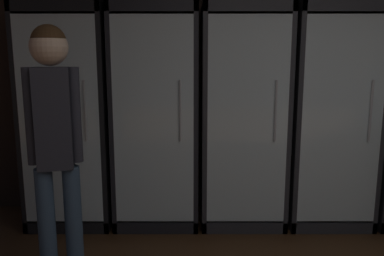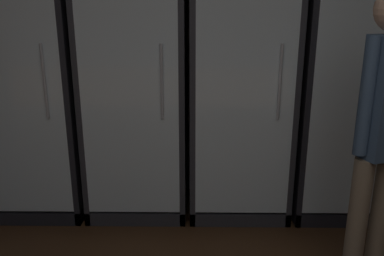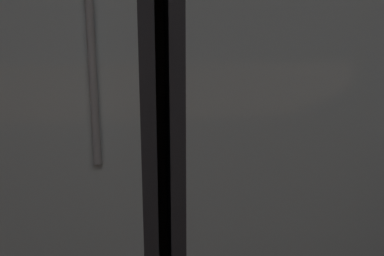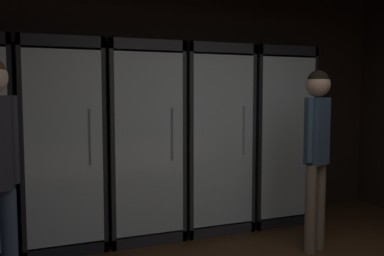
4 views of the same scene
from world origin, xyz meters
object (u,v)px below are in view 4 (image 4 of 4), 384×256
object	(u,v)px
cooler_right	(210,139)
cooler_far_right	(271,137)
shopper_near	(317,139)
cooler_left	(61,146)
cooler_center	(140,143)

from	to	relation	value
cooler_right	cooler_far_right	bearing A→B (deg)	-0.09
cooler_right	shopper_near	size ratio (longest dim) A/B	1.18
cooler_left	shopper_near	distance (m)	2.39
cooler_right	shopper_near	distance (m)	1.20
cooler_far_right	shopper_near	bearing A→B (deg)	-99.35
cooler_far_right	cooler_center	bearing A→B (deg)	179.97
cooler_right	shopper_near	world-z (taller)	cooler_right
cooler_far_right	shopper_near	xyz separation A→B (m)	(-0.17, -1.03, 0.09)
shopper_near	cooler_far_right	bearing A→B (deg)	80.65
cooler_left	cooler_center	bearing A→B (deg)	-0.02
cooler_center	cooler_right	distance (m)	0.77
cooler_far_right	shopper_near	distance (m)	1.05
cooler_right	cooler_far_right	distance (m)	0.77
cooler_left	cooler_center	distance (m)	0.77
cooler_center	shopper_near	xyz separation A→B (m)	(1.38, -1.03, 0.09)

